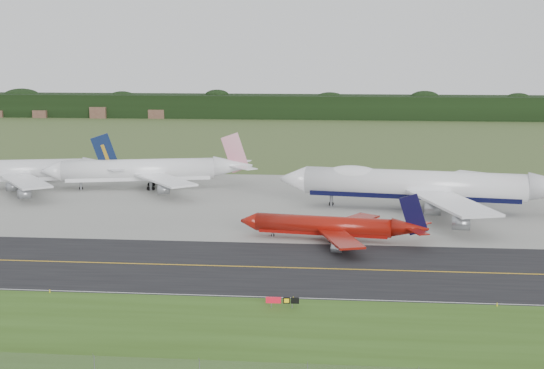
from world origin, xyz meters
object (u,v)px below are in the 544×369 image
at_px(jet_red_737, 333,226).
at_px(jet_navy_gold, 17,171).
at_px(jet_ba_747, 425,185).
at_px(jet_star_tail, 150,170).
at_px(taxiway_sign, 282,300).

relative_size(jet_red_737, jet_navy_gold, 0.66).
bearing_deg(jet_navy_gold, jet_ba_747, -9.81).
bearing_deg(jet_red_737, jet_ba_747, 55.11).
xyz_separation_m(jet_ba_747, jet_navy_gold, (-103.02, 17.81, -1.16)).
distance_m(jet_star_tail, taxiway_sign, 99.16).
xyz_separation_m(jet_ba_747, jet_star_tail, (-68.72, 21.71, -1.07)).
bearing_deg(taxiway_sign, jet_ba_747, 68.51).
distance_m(jet_red_737, jet_star_tail, 70.15).
xyz_separation_m(jet_ba_747, jet_red_737, (-20.09, -28.82, -3.16)).
height_order(jet_red_737, jet_star_tail, jet_star_tail).
xyz_separation_m(jet_navy_gold, jet_star_tail, (34.30, 3.90, 0.08)).
bearing_deg(jet_star_tail, jet_navy_gold, -173.52).
bearing_deg(jet_navy_gold, jet_star_tail, 6.48).
xyz_separation_m(jet_navy_gold, taxiway_sign, (76.22, -85.89, -3.61)).
bearing_deg(jet_ba_747, jet_star_tail, 162.47).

